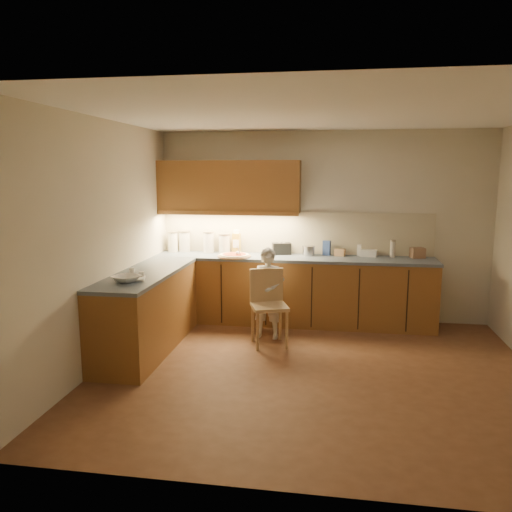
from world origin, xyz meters
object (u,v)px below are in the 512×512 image
object	(u,v)px
toaster	(282,249)
pizza_on_board	(234,256)
wooden_chair	(268,301)
child	(268,293)
oil_jug	(236,243)

from	to	relation	value
toaster	pizza_on_board	bearing A→B (deg)	-167.83
wooden_chair	toaster	xyz separation A→B (m)	(0.04, 1.05, 0.48)
pizza_on_board	child	bearing A→B (deg)	-44.65
child	wooden_chair	world-z (taller)	child
wooden_chair	oil_jug	bearing A→B (deg)	100.42
child	oil_jug	world-z (taller)	oil_jug
pizza_on_board	oil_jug	xyz separation A→B (m)	(-0.03, 0.32, 0.13)
wooden_chair	toaster	world-z (taller)	toaster
child	toaster	size ratio (longest dim) A/B	4.04
child	oil_jug	bearing A→B (deg)	128.52
pizza_on_board	wooden_chair	xyz separation A→B (m)	(0.56, -0.73, -0.42)
wooden_chair	toaster	bearing A→B (deg)	68.67
child	toaster	world-z (taller)	child
wooden_chair	pizza_on_board	bearing A→B (deg)	108.29
oil_jug	toaster	world-z (taller)	oil_jug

